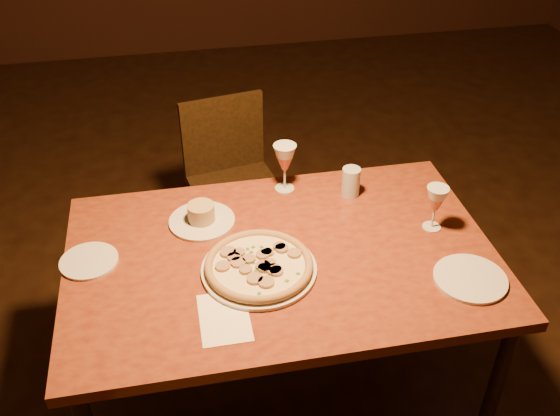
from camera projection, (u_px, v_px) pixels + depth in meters
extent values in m
plane|color=#331E11|center=(336.00, 371.00, 2.50)|extent=(7.00, 7.00, 0.00)
cube|color=brown|center=(281.00, 258.00, 1.99)|extent=(1.36, 0.88, 0.04)
cylinder|color=black|center=(105.00, 287.00, 2.40)|extent=(0.05, 0.05, 0.69)
cylinder|color=black|center=(493.00, 395.00, 1.99)|extent=(0.05, 0.05, 0.69)
cylinder|color=black|center=(409.00, 248.00, 2.59)|extent=(0.05, 0.05, 0.69)
cube|color=black|center=(237.00, 191.00, 2.82)|extent=(0.44, 0.44, 0.04)
cube|color=black|center=(223.00, 134.00, 2.83)|extent=(0.38, 0.09, 0.36)
cylinder|color=black|center=(217.00, 255.00, 2.78)|extent=(0.03, 0.03, 0.39)
cylinder|color=black|center=(198.00, 217.00, 3.01)|extent=(0.03, 0.03, 0.39)
cylinder|color=black|center=(281.00, 239.00, 2.87)|extent=(0.03, 0.03, 0.39)
cylinder|color=black|center=(258.00, 203.00, 3.11)|extent=(0.03, 0.03, 0.39)
cylinder|color=silver|center=(259.00, 269.00, 1.90)|extent=(0.35, 0.35, 0.01)
cylinder|color=beige|center=(259.00, 266.00, 1.90)|extent=(0.32, 0.32, 0.01)
torus|color=#B4814E|center=(259.00, 264.00, 1.89)|extent=(0.33, 0.33, 0.03)
cylinder|color=silver|center=(202.00, 221.00, 2.10)|extent=(0.22, 0.22, 0.01)
cylinder|color=tan|center=(201.00, 213.00, 2.08)|extent=(0.09, 0.09, 0.06)
cylinder|color=#AEB9BE|center=(351.00, 182.00, 2.21)|extent=(0.06, 0.06, 0.11)
cylinder|color=silver|center=(89.00, 261.00, 1.94)|extent=(0.18, 0.18, 0.01)
cylinder|color=silver|center=(470.00, 279.00, 1.87)|extent=(0.22, 0.22, 0.01)
cube|color=white|center=(224.00, 317.00, 1.75)|extent=(0.14, 0.21, 0.00)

